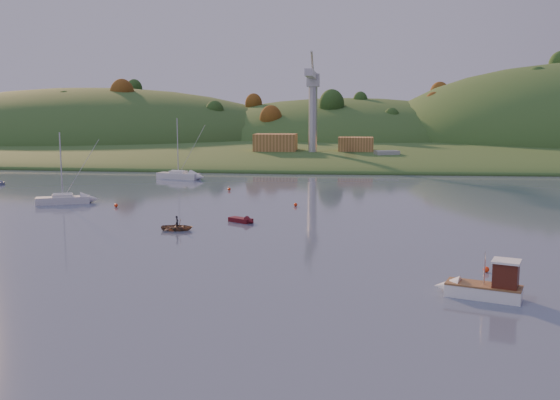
# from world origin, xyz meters

# --- Properties ---
(ground) EXTENTS (500.00, 500.00, 0.00)m
(ground) POSITION_xyz_m (0.00, 0.00, 0.00)
(ground) COLOR #3B4A61
(ground) RESTS_ON ground
(far_shore) EXTENTS (620.00, 220.00, 1.50)m
(far_shore) POSITION_xyz_m (0.00, 230.00, 0.00)
(far_shore) COLOR #26441B
(far_shore) RESTS_ON ground
(shore_slope) EXTENTS (640.00, 150.00, 7.00)m
(shore_slope) POSITION_xyz_m (0.00, 165.00, 0.00)
(shore_slope) COLOR #26441B
(shore_slope) RESTS_ON ground
(hill_left) EXTENTS (170.00, 140.00, 44.00)m
(hill_left) POSITION_xyz_m (-90.00, 200.00, 0.00)
(hill_left) COLOR #26441B
(hill_left) RESTS_ON ground
(hill_center) EXTENTS (140.00, 120.00, 36.00)m
(hill_center) POSITION_xyz_m (10.00, 210.00, 0.00)
(hill_center) COLOR #26441B
(hill_center) RESTS_ON ground
(hillside_trees) EXTENTS (280.00, 50.00, 32.00)m
(hillside_trees) POSITION_xyz_m (0.00, 185.00, 0.00)
(hillside_trees) COLOR #1F4117
(hillside_trees) RESTS_ON ground
(wharf) EXTENTS (42.00, 16.00, 2.40)m
(wharf) POSITION_xyz_m (5.00, 122.00, 1.20)
(wharf) COLOR slate
(wharf) RESTS_ON ground
(shed_west) EXTENTS (11.00, 8.00, 4.80)m
(shed_west) POSITION_xyz_m (-8.00, 123.00, 4.80)
(shed_west) COLOR brown
(shed_west) RESTS_ON wharf
(shed_east) EXTENTS (9.00, 7.00, 4.00)m
(shed_east) POSITION_xyz_m (13.00, 124.00, 4.40)
(shed_east) COLOR brown
(shed_east) RESTS_ON wharf
(dock_crane) EXTENTS (3.20, 28.00, 20.30)m
(dock_crane) POSITION_xyz_m (2.00, 118.39, 17.17)
(dock_crane) COLOR #B7B7BC
(dock_crane) RESTS_ON wharf
(fishing_boat) EXTENTS (6.52, 3.95, 3.98)m
(fishing_boat) POSITION_xyz_m (21.13, 5.14, 0.88)
(fishing_boat) COLOR white
(fishing_boat) RESTS_ON ground
(sailboat_near) EXTENTS (7.75, 4.99, 10.36)m
(sailboat_near) POSITION_xyz_m (-29.90, 45.29, 0.69)
(sailboat_near) COLOR white
(sailboat_near) RESTS_ON ground
(sailboat_far) EXTENTS (8.97, 4.80, 11.93)m
(sailboat_far) POSITION_xyz_m (-22.06, 79.02, 0.77)
(sailboat_far) COLOR silver
(sailboat_far) RESTS_ON ground
(canoe) EXTENTS (3.77, 2.81, 0.75)m
(canoe) POSITION_xyz_m (-7.79, 27.55, 0.37)
(canoe) COLOR #836348
(canoe) RESTS_ON ground
(paddler) EXTENTS (0.37, 0.54, 1.42)m
(paddler) POSITION_xyz_m (-7.79, 27.55, 0.71)
(paddler) COLOR black
(paddler) RESTS_ON ground
(red_tender) EXTENTS (3.74, 3.03, 1.24)m
(red_tender) POSITION_xyz_m (-0.92, 33.09, 0.26)
(red_tender) COLOR #4F0B12
(red_tender) RESTS_ON ground
(work_vessel) EXTENTS (14.44, 8.51, 3.50)m
(work_vessel) POSITION_xyz_m (20.61, 115.37, 1.25)
(work_vessel) COLOR slate
(work_vessel) RESTS_ON ground
(buoy_0) EXTENTS (0.50, 0.50, 0.50)m
(buoy_0) POSITION_xyz_m (23.27, 12.46, 0.25)
(buoy_0) COLOR #FF350D
(buoy_0) RESTS_ON ground
(buoy_1) EXTENTS (0.50, 0.50, 0.50)m
(buoy_1) POSITION_xyz_m (4.07, 46.55, 0.25)
(buoy_1) COLOR #FF350D
(buoy_1) RESTS_ON ground
(buoy_2) EXTENTS (0.50, 0.50, 0.50)m
(buoy_2) POSITION_xyz_m (-20.99, 43.02, 0.25)
(buoy_2) COLOR #FF350D
(buoy_2) RESTS_ON ground
(buoy_3) EXTENTS (0.50, 0.50, 0.50)m
(buoy_3) POSITION_xyz_m (-8.63, 62.56, 0.25)
(buoy_3) COLOR #FF350D
(buoy_3) RESTS_ON ground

